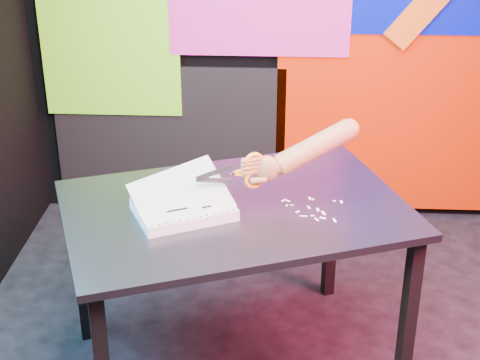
{
  "coord_description": "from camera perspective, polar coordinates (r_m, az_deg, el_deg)",
  "views": [
    {
      "loc": [
        -0.14,
        -2.35,
        2.05
      ],
      "look_at": [
        -0.28,
        0.09,
        0.87
      ],
      "focal_mm": 55.0,
      "sensor_mm": 36.0,
      "label": 1
    }
  ],
  "objects": [
    {
      "name": "work_table",
      "position": [
        2.83,
        -0.38,
        -3.51
      ],
      "size": [
        1.49,
        1.24,
        0.75
      ],
      "rotation": [
        0.0,
        0.0,
        0.36
      ],
      "color": "black",
      "rests_on": "ground"
    },
    {
      "name": "paper_clippings",
      "position": [
        2.78,
        5.65,
        -2.22
      ],
      "size": [
        0.24,
        0.2,
        0.0
      ],
      "color": "white",
      "rests_on": "work_table"
    },
    {
      "name": "printout_stack",
      "position": [
        2.73,
        -4.4,
        -2.21
      ],
      "size": [
        0.43,
        0.38,
        0.18
      ],
      "rotation": [
        0.0,
        0.0,
        0.45
      ],
      "color": "silver",
      "rests_on": "work_table"
    },
    {
      "name": "scissors",
      "position": [
        2.75,
        0.72,
        0.68
      ],
      "size": [
        0.25,
        0.11,
        0.15
      ],
      "rotation": [
        0.0,
        0.0,
        0.4
      ],
      "color": "silver",
      "rests_on": "printout_stack"
    },
    {
      "name": "room",
      "position": [
        2.46,
        6.39,
        9.05
      ],
      "size": [
        3.01,
        3.01,
        2.71
      ],
      "color": "#26252E",
      "rests_on": "ground"
    },
    {
      "name": "hand_forearm",
      "position": [
        2.81,
        5.16,
        2.3
      ],
      "size": [
        0.44,
        0.22,
        0.21
      ],
      "rotation": [
        0.0,
        0.0,
        0.4
      ],
      "color": "brown",
      "rests_on": "work_table"
    },
    {
      "name": "backdrop",
      "position": [
        3.98,
        6.03,
        9.65
      ],
      "size": [
        2.88,
        0.05,
        2.08
      ],
      "color": "red",
      "rests_on": "ground"
    }
  ]
}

